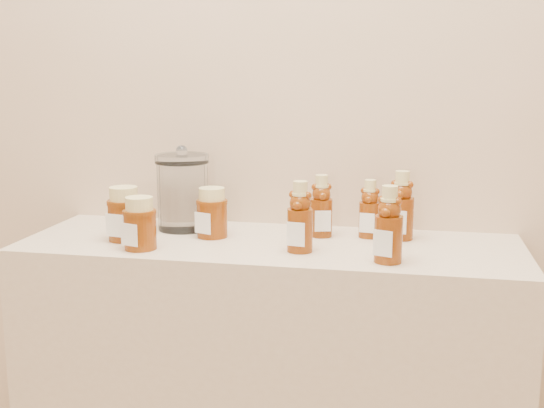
% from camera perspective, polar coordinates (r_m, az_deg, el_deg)
% --- Properties ---
extents(wall_back, '(3.50, 0.02, 2.70)m').
position_cam_1_polar(wall_back, '(1.79, 1.12, 12.51)').
color(wall_back, tan).
rests_on(wall_back, ground).
extents(bear_bottle_back_left, '(0.07, 0.07, 0.17)m').
position_cam_1_polar(bear_bottle_back_left, '(1.69, 4.15, 0.19)').
color(bear_bottle_back_left, '#5E2407').
rests_on(bear_bottle_back_left, display_table).
extents(bear_bottle_back_mid, '(0.06, 0.06, 0.16)m').
position_cam_1_polar(bear_bottle_back_mid, '(1.69, 8.18, -0.08)').
color(bear_bottle_back_mid, '#5E2407').
rests_on(bear_bottle_back_mid, display_table).
extents(bear_bottle_back_right, '(0.08, 0.08, 0.19)m').
position_cam_1_polar(bear_bottle_back_right, '(1.68, 10.79, 0.26)').
color(bear_bottle_back_right, '#5E2407').
rests_on(bear_bottle_back_right, display_table).
extents(bear_bottle_front_left, '(0.07, 0.07, 0.18)m').
position_cam_1_polar(bear_bottle_front_left, '(1.54, 2.37, -0.67)').
color(bear_bottle_front_left, '#5E2407').
rests_on(bear_bottle_front_left, display_table).
extents(bear_bottle_front_right, '(0.08, 0.08, 0.19)m').
position_cam_1_polar(bear_bottle_front_right, '(1.48, 9.76, -1.27)').
color(bear_bottle_front_right, '#5E2407').
rests_on(bear_bottle_front_right, display_table).
extents(honey_jar_left, '(0.10, 0.10, 0.13)m').
position_cam_1_polar(honey_jar_left, '(1.69, -12.25, -0.79)').
color(honey_jar_left, '#5E2407').
rests_on(honey_jar_left, display_table).
extents(honey_jar_back, '(0.10, 0.10, 0.12)m').
position_cam_1_polar(honey_jar_back, '(1.69, -5.04, -0.71)').
color(honey_jar_back, '#5E2407').
rests_on(honey_jar_back, display_table).
extents(honey_jar_front, '(0.10, 0.10, 0.12)m').
position_cam_1_polar(honey_jar_front, '(1.60, -11.00, -1.58)').
color(honey_jar_front, '#5E2407').
rests_on(honey_jar_front, display_table).
extents(glass_canister, '(0.15, 0.15, 0.21)m').
position_cam_1_polar(glass_canister, '(1.77, -7.49, 1.27)').
color(glass_canister, white).
rests_on(glass_canister, display_table).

